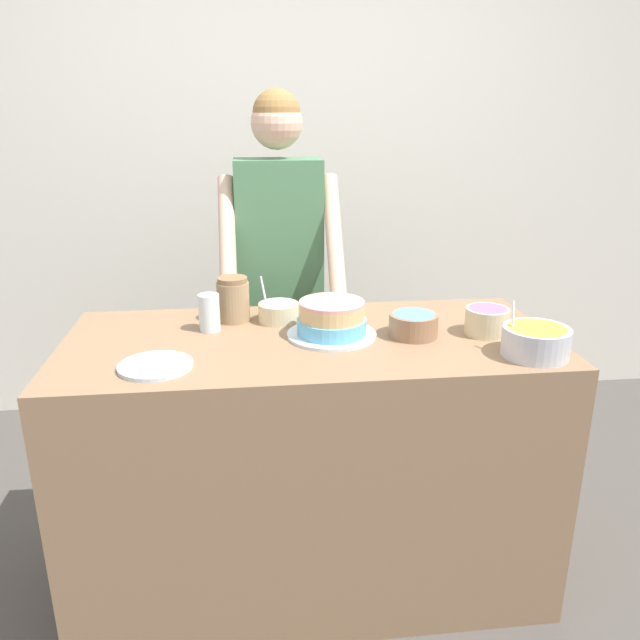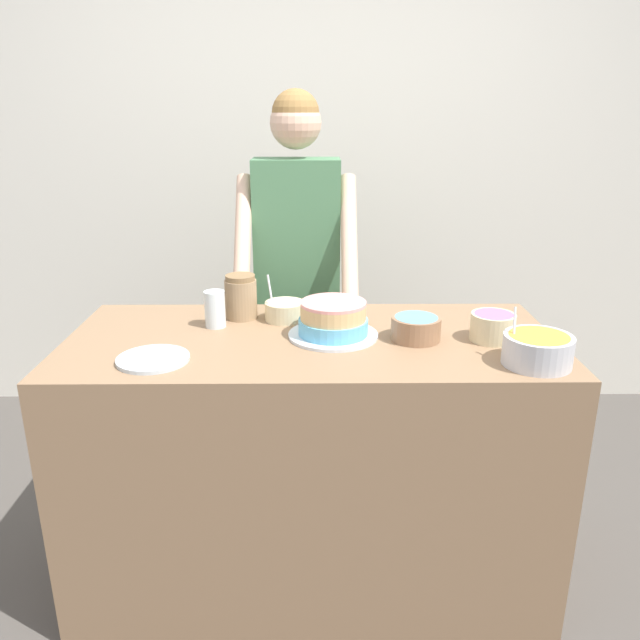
{
  "view_description": "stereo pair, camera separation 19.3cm",
  "coord_description": "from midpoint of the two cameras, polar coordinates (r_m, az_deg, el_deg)",
  "views": [
    {
      "loc": [
        -0.18,
        -1.5,
        1.59
      ],
      "look_at": [
        0.03,
        0.32,
        0.96
      ],
      "focal_mm": 35.0,
      "sensor_mm": 36.0,
      "label": 1
    },
    {
      "loc": [
        0.01,
        -1.51,
        1.59
      ],
      "look_at": [
        0.03,
        0.32,
        0.96
      ],
      "focal_mm": 35.0,
      "sensor_mm": 36.0,
      "label": 2
    }
  ],
  "objects": [
    {
      "name": "drinking_glass",
      "position": [
        2.07,
        -6.98,
        0.95
      ],
      "size": [
        0.07,
        0.07,
        0.12
      ],
      "color": "silver",
      "rests_on": "counter"
    },
    {
      "name": "frosting_bowl_purple",
      "position": [
        2.04,
        18.16,
        -0.56
      ],
      "size": [
        0.14,
        0.14,
        0.09
      ],
      "color": "beige",
      "rests_on": "counter"
    },
    {
      "name": "person_baker",
      "position": [
        2.56,
        0.05,
        6.13
      ],
      "size": [
        0.47,
        0.45,
        1.66
      ],
      "color": "#2D2D38",
      "rests_on": "ground_plane"
    },
    {
      "name": "frosting_bowl_blue",
      "position": [
        1.99,
        11.52,
        -0.7
      ],
      "size": [
        0.16,
        0.16,
        0.07
      ],
      "color": "#936B4C",
      "rests_on": "counter"
    },
    {
      "name": "stoneware_jar",
      "position": [
        2.15,
        -4.71,
        2.08
      ],
      "size": [
        0.11,
        0.11,
        0.15
      ],
      "color": "#9E7F5B",
      "rests_on": "counter"
    },
    {
      "name": "cake",
      "position": [
        1.97,
        4.01,
        -0.11
      ],
      "size": [
        0.29,
        0.29,
        0.12
      ],
      "color": "silver",
      "rests_on": "counter"
    },
    {
      "name": "frosting_bowl_white",
      "position": [
        2.13,
        -0.65,
        0.88
      ],
      "size": [
        0.14,
        0.14,
        0.16
      ],
      "color": "beige",
      "rests_on": "counter"
    },
    {
      "name": "frosting_bowl_orange",
      "position": [
        1.89,
        22.08,
        -2.52
      ],
      "size": [
        0.2,
        0.2,
        0.16
      ],
      "color": "silver",
      "rests_on": "counter"
    },
    {
      "name": "ceramic_plate",
      "position": [
        1.84,
        -12.15,
        -3.57
      ],
      "size": [
        0.21,
        0.21,
        0.01
      ],
      "color": "silver",
      "rests_on": "counter"
    },
    {
      "name": "wall_back",
      "position": [
        3.32,
        0.95,
        13.9
      ],
      "size": [
        10.0,
        0.05,
        2.6
      ],
      "color": "silver",
      "rests_on": "ground_plane"
    },
    {
      "name": "counter",
      "position": [
        2.18,
        1.82,
        -12.7
      ],
      "size": [
        1.55,
        0.7,
        0.89
      ],
      "color": "#8C6B4C",
      "rests_on": "ground_plane"
    }
  ]
}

